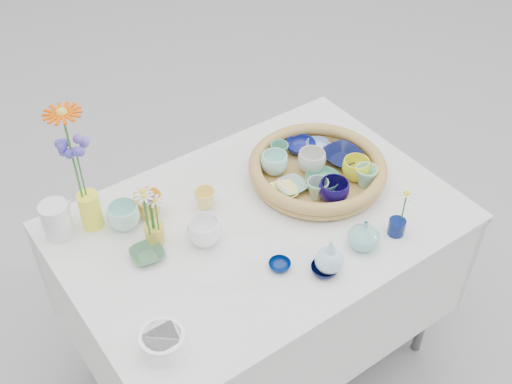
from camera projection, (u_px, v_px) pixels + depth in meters
ground at (259, 355)px, 2.58m from camera, size 80.00×80.00×0.00m
display_table at (259, 355)px, 2.58m from camera, size 1.26×0.86×0.77m
wicker_tray at (317, 170)px, 2.20m from camera, size 0.47×0.47×0.08m
tray_ceramic_0 at (301, 147)px, 2.30m from camera, size 0.14×0.14×0.03m
tray_ceramic_1 at (342, 156)px, 2.26m from camera, size 0.14×0.14×0.03m
tray_ceramic_2 at (356, 169)px, 2.17m from camera, size 0.12×0.12×0.08m
tray_ceramic_3 at (323, 181)px, 2.16m from camera, size 0.15×0.15×0.04m
tray_ceramic_4 at (318, 189)px, 2.10m from camera, size 0.08×0.08×0.07m
tray_ceramic_5 at (291, 187)px, 2.15m from camera, size 0.10×0.10×0.02m
tray_ceramic_6 at (275, 163)px, 2.20m from camera, size 0.11×0.11×0.07m
tray_ceramic_7 at (312, 161)px, 2.20m from camera, size 0.12×0.12×0.08m
tray_ceramic_8 at (318, 146)px, 2.31m from camera, size 0.10×0.10×0.03m
tray_ceramic_9 at (334, 192)px, 2.09m from camera, size 0.11×0.11×0.08m
tray_ceramic_10 at (282, 192)px, 2.13m from camera, size 0.12×0.12×0.02m
tray_ceramic_11 at (366, 176)px, 2.15m from camera, size 0.08×0.08×0.07m
tray_ceramic_12 at (279, 151)px, 2.26m from camera, size 0.08×0.08×0.06m
loose_ceramic_0 at (149, 205)px, 2.06m from camera, size 0.10×0.10×0.09m
loose_ceramic_1 at (205, 199)px, 2.10m from camera, size 0.09×0.09×0.07m
loose_ceramic_2 at (147, 254)px, 1.94m from camera, size 0.11×0.11×0.03m
loose_ceramic_3 at (204, 232)px, 1.97m from camera, size 0.12×0.12×0.08m
loose_ceramic_4 at (280, 265)px, 1.91m from camera, size 0.07×0.07×0.02m
loose_ceramic_5 at (124, 216)px, 2.02m from camera, size 0.12×0.12×0.08m
loose_ceramic_6 at (325, 269)px, 1.90m from camera, size 0.09×0.09×0.03m
fluted_bowl at (163, 342)px, 1.68m from camera, size 0.16×0.16×0.06m
bud_vase_paleblue at (330, 255)px, 1.87m from camera, size 0.11×0.11×0.13m
bud_vase_seafoam at (364, 234)px, 1.95m from camera, size 0.11×0.11×0.10m
bud_vase_cobalt at (397, 227)px, 2.01m from camera, size 0.07×0.07×0.05m
single_daisy at (404, 207)px, 1.96m from camera, size 0.07×0.07×0.13m
tall_vase_yellow at (91, 210)px, 2.01m from camera, size 0.08×0.08×0.13m
gerbera at (73, 157)px, 1.86m from camera, size 0.13×0.13×0.33m
hydrangea at (81, 172)px, 1.91m from camera, size 0.08×0.08×0.26m
white_pitcher at (57, 220)px, 1.98m from camera, size 0.15×0.13×0.12m
daisy_cup at (154, 234)px, 1.98m from camera, size 0.08×0.08×0.07m
daisy_posy at (149, 207)px, 1.89m from camera, size 0.10×0.10×0.17m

